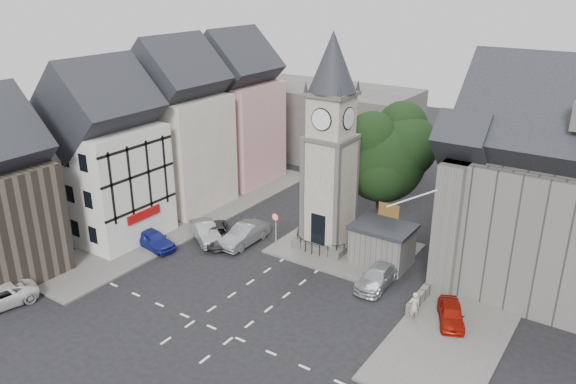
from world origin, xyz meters
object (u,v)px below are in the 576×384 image
Objects in this scene: pedestrian at (414,306)px; car_west_blue at (154,239)px; car_east_red at (451,314)px; stone_shelter at (382,244)px; clock_tower at (330,145)px.

car_west_blue is at bearing -37.44° from pedestrian.
pedestrian is (-1.98, -1.00, 0.34)m from car_east_red.
pedestrian is at bearing -75.73° from car_west_blue.
car_east_red is (6.70, -4.50, -0.94)m from stone_shelter.
pedestrian is (4.72, -5.50, -0.59)m from stone_shelter.
pedestrian is at bearing -49.37° from stone_shelter.
pedestrian reaches higher than car_west_blue.
car_west_blue is 22.59m from car_east_red.
clock_tower reaches higher than pedestrian.
clock_tower is 15.40m from car_west_blue.
stone_shelter is 1.04× the size of car_west_blue.
clock_tower is at bearing -45.07° from car_west_blue.
car_west_blue is at bearing 163.34° from car_east_red.
clock_tower is at bearing 174.16° from stone_shelter.
car_west_blue is 2.16× the size of pedestrian.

